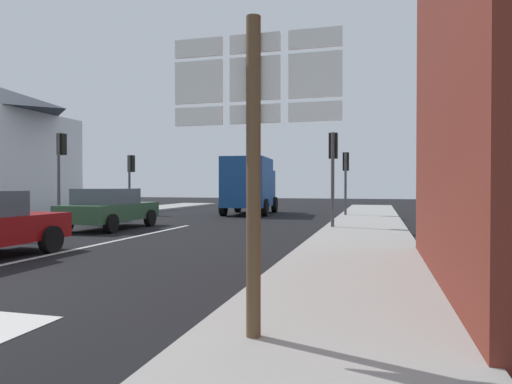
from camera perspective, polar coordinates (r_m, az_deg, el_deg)
name	(u,v)px	position (r m, az deg, el deg)	size (l,w,h in m)	color
ground_plane	(165,231)	(16.33, -11.36, -4.76)	(80.00, 80.00, 0.00)	black
sidewalk_right	(361,242)	(12.66, 13.04, -6.07)	(2.80, 44.00, 0.14)	#9E9B96
lane_centre_stripe	(97,245)	(12.89, -19.31, -6.26)	(0.16, 12.00, 0.01)	silver
sedan_far	(110,208)	(17.37, -17.86, -1.93)	(2.00, 4.21, 1.47)	#2D5133
delivery_truck	(250,184)	(24.87, -0.80, 0.99)	(2.80, 5.15, 3.05)	#19478C
route_sign_post	(254,142)	(4.39, -0.25, 6.22)	(1.66, 0.14, 3.20)	brown
traffic_light_far_right	(346,169)	(22.87, 11.17, 2.80)	(0.30, 0.49, 3.21)	#47474C
traffic_light_near_right	(333,158)	(16.29, 9.63, 4.19)	(0.30, 0.49, 3.43)	#47474C
traffic_light_near_left	(61,157)	(20.91, -23.23, 4.07)	(0.30, 0.49, 3.77)	#47474C
traffic_light_far_left	(131,171)	(25.55, -15.39, 2.58)	(0.30, 0.49, 3.21)	#47474C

